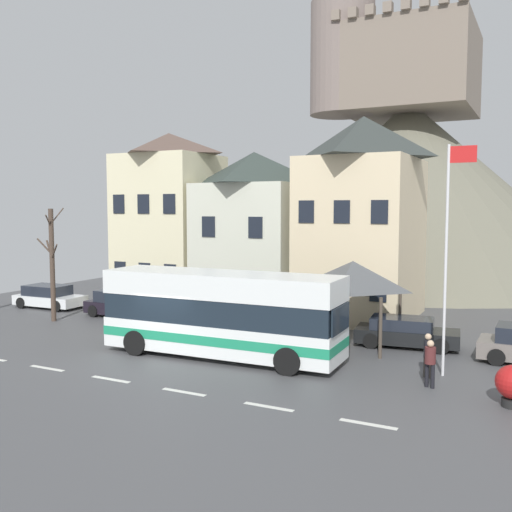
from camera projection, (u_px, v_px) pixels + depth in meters
The scene contains 15 objects.
ground_plane at pixel (154, 363), 21.78m from camera, with size 40.00×60.00×0.07m.
townhouse_00 at pixel (170, 219), 34.90m from camera, with size 5.35×5.08×10.33m.
townhouse_01 at pixel (254, 232), 32.45m from camera, with size 5.65×5.25×8.97m.
townhouse_02 at pixel (362, 218), 30.37m from camera, with size 5.46×6.85×10.63m.
hilltop_castle at pixel (407, 182), 48.85m from camera, with size 32.74×32.74×22.91m.
transit_bus at pixel (221, 315), 22.38m from camera, with size 9.71×2.86×3.35m.
bus_shelter at pixel (353, 276), 24.30m from camera, with size 3.60×3.60×3.61m.
parked_car_01 at pixel (123, 304), 30.85m from camera, with size 4.25×2.15×1.41m.
parked_car_02 at pixel (49, 297), 33.62m from camera, with size 4.19×2.11×1.32m.
parked_car_03 at pixel (406, 332), 24.18m from camera, with size 4.42×2.26×1.24m.
pedestrian_00 at pixel (428, 353), 19.76m from camera, with size 0.29×0.28×1.54m.
pedestrian_01 at pixel (430, 359), 18.65m from camera, with size 0.35×0.35×1.57m.
public_bench at pixel (322, 323), 26.91m from camera, with size 1.49×0.48×0.87m.
flagpole at pixel (448, 245), 19.64m from camera, with size 0.95×0.10×8.01m.
bare_tree_00 at pixel (52, 263), 29.42m from camera, with size 2.00×1.62×5.85m.
Camera 1 is at (13.11, -17.31, 5.88)m, focal length 40.22 mm.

